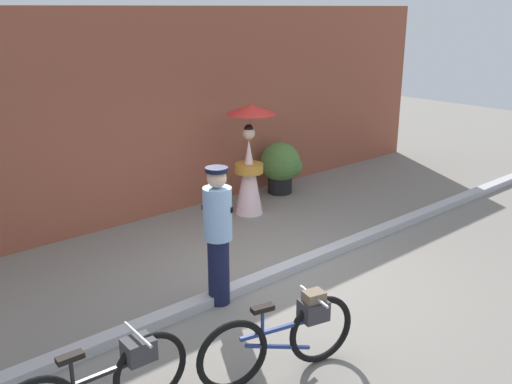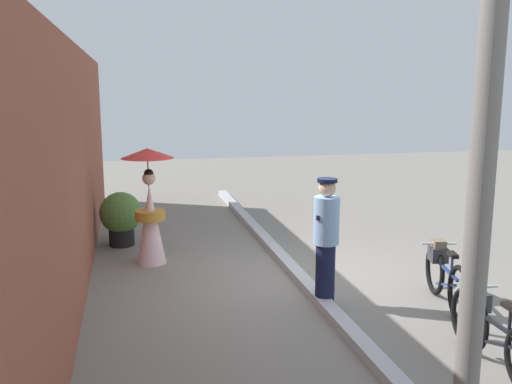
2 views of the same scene
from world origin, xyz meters
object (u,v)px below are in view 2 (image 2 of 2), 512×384
person_with_parasol (150,205)px  utility_pole (483,157)px  bicycle_far_side (493,332)px  potted_plant_by_door (122,216)px  person_officer (326,238)px  bicycle_near_officer (445,275)px

person_with_parasol → utility_pole: utility_pole is taller
bicycle_far_side → potted_plant_by_door: bearing=33.4°
person_officer → potted_plant_by_door: (3.58, 2.66, -0.37)m
potted_plant_by_door → utility_pole: (-6.97, -2.52, 1.85)m
bicycle_near_officer → person_with_parasol: person_with_parasol is taller
bicycle_far_side → person_with_parasol: person_with_parasol is taller
person_with_parasol → potted_plant_by_door: size_ratio=1.92×
bicycle_far_side → person_officer: 2.38m
bicycle_near_officer → person_officer: bearing=76.1°
bicycle_near_officer → potted_plant_by_door: size_ratio=1.68×
person_officer → utility_pole: bearing=177.6°
bicycle_far_side → bicycle_near_officer: bearing=-15.7°
person_officer → bicycle_far_side: bearing=-152.6°
person_with_parasol → potted_plant_by_door: person_with_parasol is taller
person_with_parasol → utility_pole: (-5.75, -2.04, 1.42)m
person_officer → utility_pole: (-3.39, 0.14, 1.48)m
bicycle_far_side → potted_plant_by_door: potted_plant_by_door is taller
bicycle_near_officer → utility_pole: bearing=150.8°
bicycle_far_side → person_officer: (2.06, 1.07, 0.51)m
bicycle_far_side → person_with_parasol: (4.43, 3.25, 0.58)m
utility_pole → bicycle_near_officer: bearing=-29.2°
utility_pole → potted_plant_by_door: bearing=19.8°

